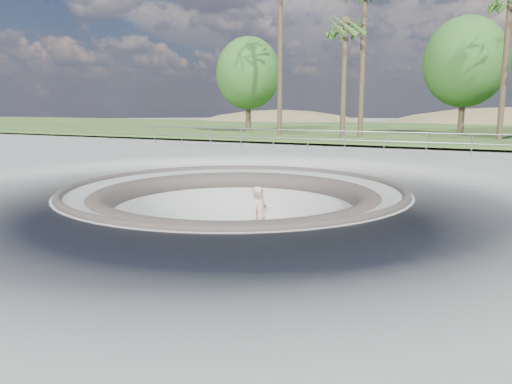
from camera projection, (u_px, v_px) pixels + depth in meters
ground at (235, 189)px, 15.02m from camera, size 180.00×180.00×0.00m
skate_bowl at (235, 247)px, 15.33m from camera, size 14.00×14.00×4.10m
grass_strip at (411, 130)px, 45.16m from camera, size 180.00×36.00×0.12m
distant_hills at (466, 178)px, 65.37m from camera, size 103.20×45.00×28.60m
safety_railing at (345, 140)px, 25.55m from camera, size 25.00×0.06×1.03m
skateboard at (260, 250)px, 14.98m from camera, size 0.95×0.51×0.10m
skater at (260, 218)px, 14.81m from camera, size 0.58×0.78×1.94m
palm_b at (345, 29)px, 33.14m from camera, size 2.60×2.60×8.55m
palm_d at (510, 2)px, 30.64m from camera, size 2.60×2.60×9.91m
bushy_tree_left at (248, 73)px, 41.48m from camera, size 5.47×4.97×7.89m
bushy_tree_mid at (465, 62)px, 36.46m from camera, size 6.04×5.49×8.71m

